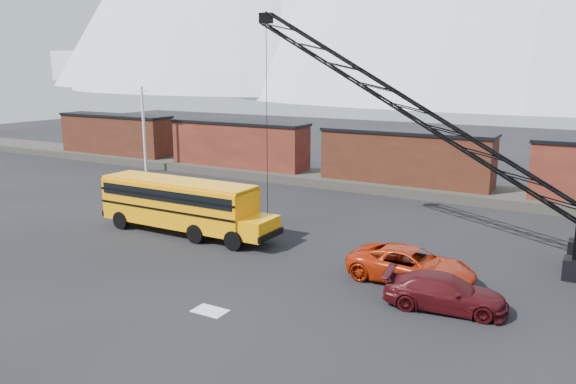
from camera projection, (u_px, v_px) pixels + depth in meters
name	position (u px, v px, depth m)	size (l,w,h in m)	color
ground	(254.00, 278.00, 26.38)	(160.00, 160.00, 0.00)	black
gravel_berm	(404.00, 187.00, 44.95)	(120.00, 5.00, 0.70)	#413C35
boxcar_west_far	(116.00, 134.00, 59.96)	(13.70, 3.10, 4.17)	#4E2215
boxcar_west_near	(239.00, 144.00, 52.19)	(13.70, 3.10, 4.17)	#4A1815
boxcar_mid	(406.00, 157.00, 44.43)	(13.70, 3.10, 4.17)	#4E2215
utility_pole	(144.00, 128.00, 52.39)	(1.40, 0.24, 8.00)	silver
snow_patch	(210.00, 311.00, 22.75)	(1.40, 0.90, 0.02)	silver
school_bus	(183.00, 204.00, 33.12)	(11.65, 2.65, 3.19)	#FD9B05
red_pickup	(411.00, 265.00, 25.68)	(2.67, 5.79, 1.61)	#B32608
maroon_suv	(445.00, 292.00, 22.83)	(2.01, 4.94, 1.43)	#420B0F
crawler_crane	(432.00, 121.00, 29.50)	(22.87, 4.20, 13.00)	black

